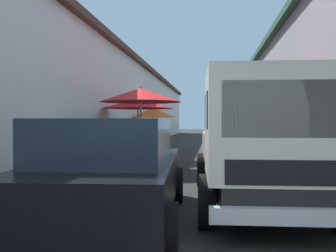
{
  "coord_description": "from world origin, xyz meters",
  "views": [
    {
      "loc": [
        -1.52,
        -0.75,
        1.42
      ],
      "look_at": [
        10.4,
        0.76,
        1.25
      ],
      "focal_mm": 37.94,
      "sensor_mm": 36.0,
      "label": 1
    }
  ],
  "objects_px": {
    "fruit_stall_far_right": "(140,105)",
    "vendor_by_crates": "(148,134)",
    "fruit_stall_mid_lane": "(153,116)",
    "delivery_truck": "(264,147)",
    "fruit_stall_far_left": "(257,109)",
    "hatchback_car": "(112,170)",
    "fruit_stall_near_left": "(137,110)",
    "fruit_stall_near_right": "(244,114)"
  },
  "relations": [
    {
      "from": "hatchback_car",
      "to": "delivery_truck",
      "type": "height_order",
      "value": "delivery_truck"
    },
    {
      "from": "vendor_by_crates",
      "to": "fruit_stall_near_right",
      "type": "bearing_deg",
      "value": -74.63
    },
    {
      "from": "fruit_stall_near_right",
      "to": "fruit_stall_far_right",
      "type": "bearing_deg",
      "value": 149.93
    },
    {
      "from": "fruit_stall_far_right",
      "to": "delivery_truck",
      "type": "xyz_separation_m",
      "value": [
        -4.81,
        -2.89,
        -0.86
      ]
    },
    {
      "from": "fruit_stall_near_left",
      "to": "fruit_stall_near_right",
      "type": "height_order",
      "value": "fruit_stall_near_left"
    },
    {
      "from": "fruit_stall_near_right",
      "to": "vendor_by_crates",
      "type": "bearing_deg",
      "value": 105.37
    },
    {
      "from": "fruit_stall_mid_lane",
      "to": "vendor_by_crates",
      "type": "distance_m",
      "value": 2.61
    },
    {
      "from": "delivery_truck",
      "to": "fruit_stall_far_left",
      "type": "bearing_deg",
      "value": -5.5
    },
    {
      "from": "fruit_stall_far_left",
      "to": "fruit_stall_mid_lane",
      "type": "xyz_separation_m",
      "value": [
        8.35,
        4.11,
        -0.08
      ]
    },
    {
      "from": "fruit_stall_far_left",
      "to": "fruit_stall_mid_lane",
      "type": "height_order",
      "value": "fruit_stall_far_left"
    },
    {
      "from": "delivery_truck",
      "to": "fruit_stall_near_left",
      "type": "bearing_deg",
      "value": 25.68
    },
    {
      "from": "fruit_stall_far_right",
      "to": "vendor_by_crates",
      "type": "distance_m",
      "value": 5.06
    },
    {
      "from": "fruit_stall_near_left",
      "to": "vendor_by_crates",
      "type": "bearing_deg",
      "value": 1.62
    },
    {
      "from": "vendor_by_crates",
      "to": "fruit_stall_near_left",
      "type": "bearing_deg",
      "value": -178.38
    },
    {
      "from": "fruit_stall_near_left",
      "to": "delivery_truck",
      "type": "xyz_separation_m",
      "value": [
        -7.25,
        -3.48,
        -0.77
      ]
    },
    {
      "from": "fruit_stall_near_right",
      "to": "vendor_by_crates",
      "type": "xyz_separation_m",
      "value": [
        -1.15,
        4.18,
        -0.87
      ]
    },
    {
      "from": "fruit_stall_near_left",
      "to": "delivery_truck",
      "type": "bearing_deg",
      "value": -154.32
    },
    {
      "from": "delivery_truck",
      "to": "fruit_stall_near_right",
      "type": "bearing_deg",
      "value": -3.27
    },
    {
      "from": "fruit_stall_far_left",
      "to": "fruit_stall_near_right",
      "type": "xyz_separation_m",
      "value": [
        7.02,
        -0.25,
        0.0
      ]
    },
    {
      "from": "fruit_stall_near_left",
      "to": "delivery_truck",
      "type": "relative_size",
      "value": 0.52
    },
    {
      "from": "fruit_stall_near_left",
      "to": "fruit_stall_near_right",
      "type": "xyz_separation_m",
      "value": [
        3.62,
        -4.11,
        -0.07
      ]
    },
    {
      "from": "fruit_stall_mid_lane",
      "to": "fruit_stall_far_right",
      "type": "height_order",
      "value": "fruit_stall_far_right"
    },
    {
      "from": "delivery_truck",
      "to": "vendor_by_crates",
      "type": "bearing_deg",
      "value": 20.09
    },
    {
      "from": "hatchback_car",
      "to": "fruit_stall_near_left",
      "type": "bearing_deg",
      "value": 9.6
    },
    {
      "from": "delivery_truck",
      "to": "vendor_by_crates",
      "type": "height_order",
      "value": "delivery_truck"
    },
    {
      "from": "delivery_truck",
      "to": "vendor_by_crates",
      "type": "xyz_separation_m",
      "value": [
        9.72,
        3.55,
        -0.18
      ]
    },
    {
      "from": "delivery_truck",
      "to": "vendor_by_crates",
      "type": "relative_size",
      "value": 3.29
    },
    {
      "from": "vendor_by_crates",
      "to": "delivery_truck",
      "type": "bearing_deg",
      "value": -159.91
    },
    {
      "from": "fruit_stall_near_left",
      "to": "hatchback_car",
      "type": "height_order",
      "value": "fruit_stall_near_left"
    },
    {
      "from": "fruit_stall_near_right",
      "to": "fruit_stall_mid_lane",
      "type": "relative_size",
      "value": 1.1
    },
    {
      "from": "fruit_stall_mid_lane",
      "to": "delivery_truck",
      "type": "bearing_deg",
      "value": -162.96
    },
    {
      "from": "vendor_by_crates",
      "to": "fruit_stall_far_right",
      "type": "bearing_deg",
      "value": -172.25
    },
    {
      "from": "fruit_stall_far_left",
      "to": "vendor_by_crates",
      "type": "relative_size",
      "value": 1.59
    },
    {
      "from": "fruit_stall_mid_lane",
      "to": "delivery_truck",
      "type": "distance_m",
      "value": 12.77
    },
    {
      "from": "fruit_stall_far_left",
      "to": "delivery_truck",
      "type": "distance_m",
      "value": 3.92
    },
    {
      "from": "fruit_stall_mid_lane",
      "to": "fruit_stall_far_right",
      "type": "relative_size",
      "value": 0.88
    },
    {
      "from": "hatchback_car",
      "to": "delivery_truck",
      "type": "xyz_separation_m",
      "value": [
        0.63,
        -2.15,
        0.3
      ]
    },
    {
      "from": "fruit_stall_near_left",
      "to": "hatchback_car",
      "type": "relative_size",
      "value": 0.65
    },
    {
      "from": "hatchback_car",
      "to": "vendor_by_crates",
      "type": "relative_size",
      "value": 2.64
    },
    {
      "from": "fruit_stall_far_left",
      "to": "fruit_stall_mid_lane",
      "type": "relative_size",
      "value": 1.1
    },
    {
      "from": "fruit_stall_far_left",
      "to": "hatchback_car",
      "type": "height_order",
      "value": "fruit_stall_far_left"
    },
    {
      "from": "fruit_stall_mid_lane",
      "to": "vendor_by_crates",
      "type": "height_order",
      "value": "fruit_stall_mid_lane"
    }
  ]
}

